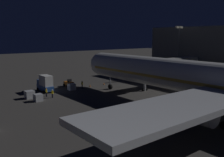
# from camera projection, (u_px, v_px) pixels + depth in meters

# --- Properties ---
(ground_plane) EXTENTS (320.00, 320.00, 0.00)m
(ground_plane) POSITION_uv_depth(u_px,v_px,m) (173.00, 106.00, 46.48)
(ground_plane) COLOR #383533
(jet_bridge) EXTENTS (21.77, 3.40, 7.33)m
(jet_bridge) POSITION_uv_depth(u_px,v_px,m) (164.00, 64.00, 62.11)
(jet_bridge) COLOR #9E9E99
(jet_bridge) RESTS_ON ground_plane
(apron_floodlight_mast) EXTENTS (2.90, 0.50, 15.48)m
(apron_floodlight_mast) POSITION_uv_depth(u_px,v_px,m) (178.00, 48.00, 74.91)
(apron_floodlight_mast) COLOR #59595E
(apron_floodlight_mast) RESTS_ON ground_plane
(baggage_tug_spare) EXTENTS (1.86, 2.76, 1.95)m
(baggage_tug_spare) POSITION_uv_depth(u_px,v_px,m) (69.00, 83.00, 63.98)
(baggage_tug_spare) COLOR orange
(baggage_tug_spare) RESTS_ON ground_plane
(catering_truck) EXTENTS (2.36, 5.17, 3.85)m
(catering_truck) POSITION_uv_depth(u_px,v_px,m) (45.00, 83.00, 57.98)
(catering_truck) COLOR #234C9E
(catering_truck) RESTS_ON ground_plane
(baggage_container_near_belt) EXTENTS (1.77, 1.65, 1.58)m
(baggage_container_near_belt) POSITION_uv_depth(u_px,v_px,m) (30.00, 95.00, 51.83)
(baggage_container_near_belt) COLOR #B7BABF
(baggage_container_near_belt) RESTS_ON ground_plane
(baggage_container_mid_row) EXTENTS (1.51, 1.54, 1.49)m
(baggage_container_mid_row) POSITION_uv_depth(u_px,v_px,m) (72.00, 87.00, 59.89)
(baggage_container_mid_row) COLOR #B7BABF
(baggage_container_mid_row) RESTS_ON ground_plane
(baggage_container_far_row) EXTENTS (1.51, 1.53, 1.44)m
(baggage_container_far_row) POSITION_uv_depth(u_px,v_px,m) (38.00, 98.00, 49.57)
(baggage_container_far_row) COLOR #B7BABF
(baggage_container_far_row) RESTS_ON ground_plane
(ground_crew_near_nose_gear) EXTENTS (0.40, 0.40, 1.79)m
(ground_crew_near_nose_gear) POSITION_uv_depth(u_px,v_px,m) (52.00, 93.00, 52.26)
(ground_crew_near_nose_gear) COLOR black
(ground_crew_near_nose_gear) RESTS_ON ground_plane
(ground_crew_marshaller_fwd) EXTENTS (0.40, 0.40, 1.83)m
(ground_crew_marshaller_fwd) POSITION_uv_depth(u_px,v_px,m) (46.00, 92.00, 53.21)
(ground_crew_marshaller_fwd) COLOR black
(ground_crew_marshaller_fwd) RESTS_ON ground_plane
(ground_crew_by_tug) EXTENTS (0.40, 0.40, 1.86)m
(ground_crew_by_tug) POSITION_uv_depth(u_px,v_px,m) (82.00, 84.00, 61.73)
(ground_crew_by_tug) COLOR black
(ground_crew_by_tug) RESTS_ON ground_plane
(traffic_cone_nose_port) EXTENTS (0.36, 0.36, 0.55)m
(traffic_cone_nose_port) POSITION_uv_depth(u_px,v_px,m) (104.00, 84.00, 66.56)
(traffic_cone_nose_port) COLOR orange
(traffic_cone_nose_port) RESTS_ON ground_plane
(traffic_cone_nose_starboard) EXTENTS (0.36, 0.36, 0.55)m
(traffic_cone_nose_starboard) POSITION_uv_depth(u_px,v_px,m) (90.00, 86.00, 63.87)
(traffic_cone_nose_starboard) COLOR orange
(traffic_cone_nose_starboard) RESTS_ON ground_plane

